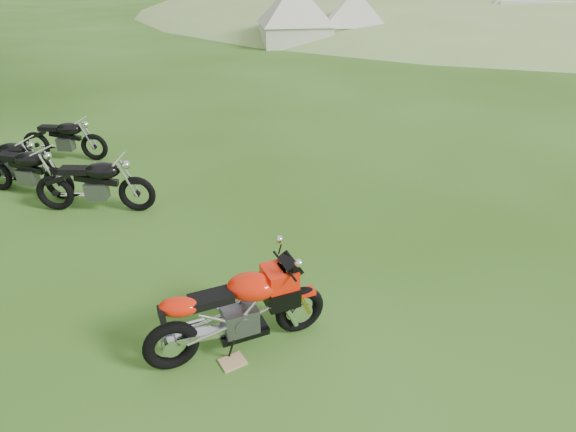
{
  "coord_description": "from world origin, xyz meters",
  "views": [
    {
      "loc": [
        -0.48,
        -5.58,
        3.98
      ],
      "look_at": [
        -0.32,
        0.4,
        0.77
      ],
      "focal_mm": 30.0,
      "sensor_mm": 36.0,
      "label": 1
    }
  ],
  "objects_px": {
    "tent_mid": "(354,17)",
    "caravan": "(530,22)",
    "vintage_moto_c": "(64,138)",
    "vintage_moto_a": "(94,183)",
    "vintage_moto_b": "(25,169)",
    "tent_right": "(454,19)",
    "plywood_board": "(233,362)",
    "tent_left": "(295,15)",
    "sport_motorcycle": "(237,305)",
    "vintage_moto_d": "(7,160)"
  },
  "relations": [
    {
      "from": "tent_mid",
      "to": "caravan",
      "type": "bearing_deg",
      "value": 2.04
    },
    {
      "from": "vintage_moto_a",
      "to": "vintage_moto_c",
      "type": "relative_size",
      "value": 1.09
    },
    {
      "from": "tent_right",
      "to": "caravan",
      "type": "xyz_separation_m",
      "value": [
        3.65,
        -0.93,
        -0.03
      ]
    },
    {
      "from": "caravan",
      "to": "vintage_moto_a",
      "type": "bearing_deg",
      "value": -121.38
    },
    {
      "from": "vintage_moto_a",
      "to": "vintage_moto_b",
      "type": "xyz_separation_m",
      "value": [
        -1.5,
        0.7,
        -0.02
      ]
    },
    {
      "from": "vintage_moto_c",
      "to": "vintage_moto_d",
      "type": "distance_m",
      "value": 1.46
    },
    {
      "from": "sport_motorcycle",
      "to": "vintage_moto_b",
      "type": "xyz_separation_m",
      "value": [
        -4.23,
        4.21,
        -0.1
      ]
    },
    {
      "from": "tent_right",
      "to": "plywood_board",
      "type": "bearing_deg",
      "value": -98.53
    },
    {
      "from": "sport_motorcycle",
      "to": "vintage_moto_b",
      "type": "distance_m",
      "value": 5.97
    },
    {
      "from": "tent_right",
      "to": "tent_mid",
      "type": "bearing_deg",
      "value": -158.59
    },
    {
      "from": "vintage_moto_b",
      "to": "tent_right",
      "type": "xyz_separation_m",
      "value": [
        14.27,
        18.84,
        0.6
      ]
    },
    {
      "from": "tent_left",
      "to": "tent_mid",
      "type": "xyz_separation_m",
      "value": [
        3.11,
        0.41,
        -0.13
      ]
    },
    {
      "from": "vintage_moto_a",
      "to": "tent_left",
      "type": "bearing_deg",
      "value": 80.1
    },
    {
      "from": "plywood_board",
      "to": "vintage_moto_d",
      "type": "bearing_deg",
      "value": 133.75
    },
    {
      "from": "vintage_moto_a",
      "to": "tent_left",
      "type": "relative_size",
      "value": 0.61
    },
    {
      "from": "vintage_moto_d",
      "to": "tent_left",
      "type": "distance_m",
      "value": 18.44
    },
    {
      "from": "plywood_board",
      "to": "tent_mid",
      "type": "distance_m",
      "value": 23.18
    },
    {
      "from": "tent_left",
      "to": "tent_right",
      "type": "xyz_separation_m",
      "value": [
        8.55,
        1.03,
        -0.33
      ]
    },
    {
      "from": "plywood_board",
      "to": "tent_mid",
      "type": "relative_size",
      "value": 0.09
    },
    {
      "from": "caravan",
      "to": "vintage_moto_d",
      "type": "bearing_deg",
      "value": -126.71
    },
    {
      "from": "tent_right",
      "to": "caravan",
      "type": "bearing_deg",
      "value": 0.57
    },
    {
      "from": "vintage_moto_b",
      "to": "vintage_moto_c",
      "type": "distance_m",
      "value": 1.83
    },
    {
      "from": "vintage_moto_c",
      "to": "vintage_moto_b",
      "type": "bearing_deg",
      "value": -83.24
    },
    {
      "from": "plywood_board",
      "to": "vintage_moto_c",
      "type": "distance_m",
      "value": 7.55
    },
    {
      "from": "sport_motorcycle",
      "to": "tent_left",
      "type": "bearing_deg",
      "value": 64.26
    },
    {
      "from": "plywood_board",
      "to": "vintage_moto_b",
      "type": "relative_size",
      "value": 0.14
    },
    {
      "from": "vintage_moto_b",
      "to": "vintage_moto_a",
      "type": "bearing_deg",
      "value": -7.63
    },
    {
      "from": "vintage_moto_d",
      "to": "tent_left",
      "type": "xyz_separation_m",
      "value": [
        6.3,
        17.31,
        0.94
      ]
    },
    {
      "from": "sport_motorcycle",
      "to": "tent_left",
      "type": "relative_size",
      "value": 0.61
    },
    {
      "from": "vintage_moto_a",
      "to": "vintage_moto_c",
      "type": "distance_m",
      "value": 2.94
    },
    {
      "from": "vintage_moto_b",
      "to": "vintage_moto_c",
      "type": "relative_size",
      "value": 1.04
    },
    {
      "from": "vintage_moto_a",
      "to": "vintage_moto_b",
      "type": "distance_m",
      "value": 1.66
    },
    {
      "from": "vintage_moto_b",
      "to": "tent_mid",
      "type": "bearing_deg",
      "value": 81.54
    },
    {
      "from": "vintage_moto_c",
      "to": "plywood_board",
      "type": "bearing_deg",
      "value": -49.55
    },
    {
      "from": "sport_motorcycle",
      "to": "caravan",
      "type": "xyz_separation_m",
      "value": [
        13.69,
        22.11,
        0.47
      ]
    },
    {
      "from": "vintage_moto_c",
      "to": "caravan",
      "type": "height_order",
      "value": "caravan"
    },
    {
      "from": "vintage_moto_c",
      "to": "tent_left",
      "type": "bearing_deg",
      "value": 77.33
    },
    {
      "from": "vintage_moto_b",
      "to": "tent_mid",
      "type": "distance_m",
      "value": 20.26
    },
    {
      "from": "vintage_moto_a",
      "to": "tent_right",
      "type": "distance_m",
      "value": 23.35
    },
    {
      "from": "tent_left",
      "to": "vintage_moto_a",
      "type": "bearing_deg",
      "value": -110.17
    },
    {
      "from": "vintage_moto_b",
      "to": "sport_motorcycle",
      "type": "bearing_deg",
      "value": -27.51
    },
    {
      "from": "vintage_moto_c",
      "to": "tent_mid",
      "type": "distance_m",
      "value": 18.63
    },
    {
      "from": "sport_motorcycle",
      "to": "vintage_moto_b",
      "type": "bearing_deg",
      "value": 113.25
    },
    {
      "from": "tent_mid",
      "to": "tent_right",
      "type": "height_order",
      "value": "tent_mid"
    },
    {
      "from": "vintage_moto_a",
      "to": "tent_left",
      "type": "distance_m",
      "value": 19.0
    },
    {
      "from": "tent_right",
      "to": "sport_motorcycle",
      "type": "bearing_deg",
      "value": -98.61
    },
    {
      "from": "vintage_moto_b",
      "to": "tent_right",
      "type": "relative_size",
      "value": 0.76
    },
    {
      "from": "vintage_moto_c",
      "to": "vintage_moto_a",
      "type": "bearing_deg",
      "value": -52.44
    },
    {
      "from": "vintage_moto_a",
      "to": "vintage_moto_d",
      "type": "distance_m",
      "value": 2.4
    },
    {
      "from": "plywood_board",
      "to": "caravan",
      "type": "bearing_deg",
      "value": 58.39
    }
  ]
}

